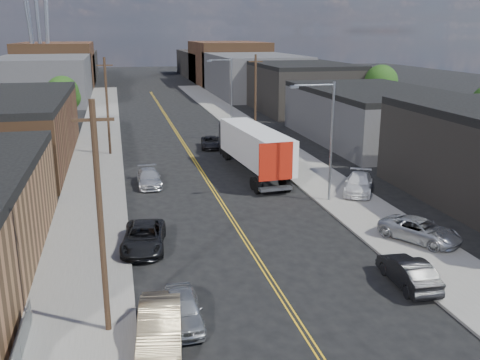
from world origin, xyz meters
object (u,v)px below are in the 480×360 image
car_right_oncoming (408,272)px  car_right_lot_c (267,143)px  car_left_b (160,326)px  car_left_a (183,309)px  car_ahead_truck (211,142)px  car_left_c (144,237)px  car_left_d (149,178)px  car_right_lot_b (359,184)px  semi_truck (251,145)px  car_right_lot_a (420,230)px

car_right_oncoming → car_right_lot_c: (1.60, 31.94, 0.14)m
car_left_b → car_right_oncoming: size_ratio=1.11×
car_left_b → car_left_a: bearing=57.7°
car_ahead_truck → car_left_c: bearing=-100.1°
car_left_d → car_right_lot_b: 17.16m
car_left_b → car_right_lot_c: car_left_b is taller
semi_truck → car_left_d: bearing=-167.8°
car_left_b → car_ahead_truck: size_ratio=1.08×
car_left_d → car_right_lot_b: (16.00, -6.20, 0.20)m
semi_truck → car_ahead_truck: size_ratio=3.60×
car_left_a → car_ahead_truck: (7.64, 36.09, -0.07)m
car_left_b → car_right_oncoming: (12.70, 2.47, -0.08)m
car_right_lot_a → car_right_lot_b: (0.79, 10.26, 0.04)m
car_left_a → car_left_b: size_ratio=0.83×
car_right_lot_a → car_left_b: bearing=172.6°
car_right_lot_a → car_right_lot_c: size_ratio=1.17×
car_left_b → car_right_lot_a: (16.31, 7.38, 0.02)m
car_left_a → car_right_oncoming: (11.60, 1.10, 0.03)m
semi_truck → car_right_oncoming: (2.13, -24.26, -1.69)m
car_ahead_truck → car_right_oncoming: bearing=-75.7°
car_right_lot_a → car_left_d: bearing=101.0°
car_left_b → car_left_d: (1.10, 23.84, -0.14)m
car_right_oncoming → car_left_d: bearing=-58.7°
car_left_d → car_right_lot_b: size_ratio=0.93×
car_right_lot_a → car_right_lot_c: 27.11m
car_left_a → car_right_oncoming: bearing=6.1°
car_left_b → car_left_c: car_left_b is taller
car_left_a → car_right_lot_b: (16.00, 16.26, 0.18)m
car_left_d → semi_truck: bearing=16.7°
car_left_a → car_left_c: (-1.19, 8.89, 0.03)m
car_right_lot_a → car_right_lot_c: (-2.01, 27.04, 0.03)m
semi_truck → car_ahead_truck: (-1.82, 10.74, -1.79)m
semi_truck → car_right_lot_c: semi_truck is taller
semi_truck → car_left_c: (-10.66, -16.47, -1.69)m
car_left_d → car_right_lot_c: 16.91m
car_right_lot_a → car_right_oncoming: bearing=-158.1°
car_right_lot_a → car_ahead_truck: 31.03m
car_left_a → car_ahead_truck: size_ratio=0.90×
car_left_c → car_right_lot_b: 18.70m
car_right_lot_c → car_right_lot_b: bearing=-81.1°
car_left_d → car_ahead_truck: size_ratio=1.02×
car_left_b → car_left_c: 10.26m
car_left_c → car_right_lot_c: 28.11m
car_right_oncoming → semi_truck: bearing=-82.2°
car_left_d → car_right_lot_a: 22.42m
car_right_oncoming → car_right_lot_a: size_ratio=0.90×
car_right_oncoming → car_ahead_truck: (-3.96, 35.00, -0.10)m
car_left_a → car_right_lot_a: car_right_lot_a is taller
car_right_lot_c → semi_truck: bearing=-116.5°
car_left_b → car_right_lot_c: size_ratio=1.17×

